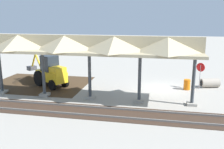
{
  "coord_description": "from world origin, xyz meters",
  "views": [
    {
      "loc": [
        0.34,
        21.71,
        6.32
      ],
      "look_at": [
        4.15,
        2.21,
        1.6
      ],
      "focal_mm": 40.0,
      "sensor_mm": 36.0,
      "label": 1
    }
  ],
  "objects_px": {
    "stop_sign": "(200,70)",
    "backhoe": "(50,72)",
    "traffic_barrel": "(187,85)",
    "concrete_pipe": "(210,83)"
  },
  "relations": [
    {
      "from": "stop_sign",
      "to": "backhoe",
      "type": "distance_m",
      "value": 13.34
    },
    {
      "from": "backhoe",
      "to": "traffic_barrel",
      "type": "relative_size",
      "value": 5.64
    },
    {
      "from": "stop_sign",
      "to": "concrete_pipe",
      "type": "height_order",
      "value": "stop_sign"
    },
    {
      "from": "stop_sign",
      "to": "traffic_barrel",
      "type": "distance_m",
      "value": 1.7
    },
    {
      "from": "backhoe",
      "to": "traffic_barrel",
      "type": "height_order",
      "value": "backhoe"
    },
    {
      "from": "backhoe",
      "to": "concrete_pipe",
      "type": "relative_size",
      "value": 2.89
    },
    {
      "from": "backhoe",
      "to": "stop_sign",
      "type": "bearing_deg",
      "value": -173.05
    },
    {
      "from": "concrete_pipe",
      "to": "traffic_barrel",
      "type": "distance_m",
      "value": 2.38
    },
    {
      "from": "stop_sign",
      "to": "concrete_pipe",
      "type": "xyz_separation_m",
      "value": [
        -1.0,
        -0.7,
        -1.27
      ]
    },
    {
      "from": "backhoe",
      "to": "concrete_pipe",
      "type": "distance_m",
      "value": 14.45
    }
  ]
}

